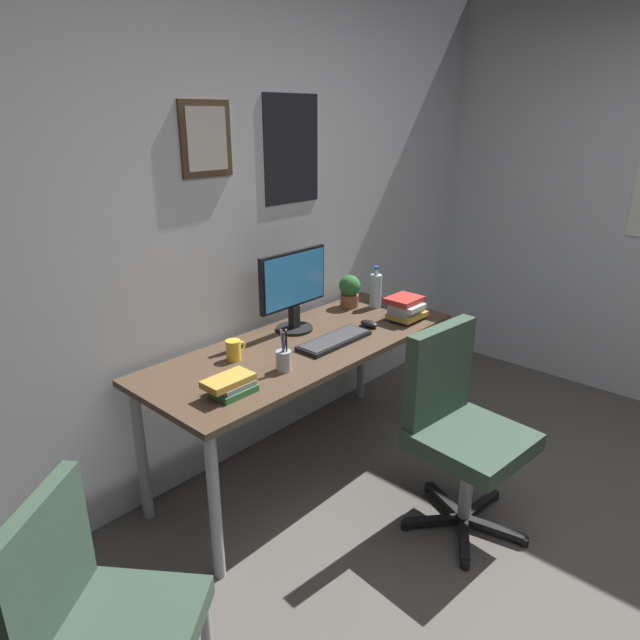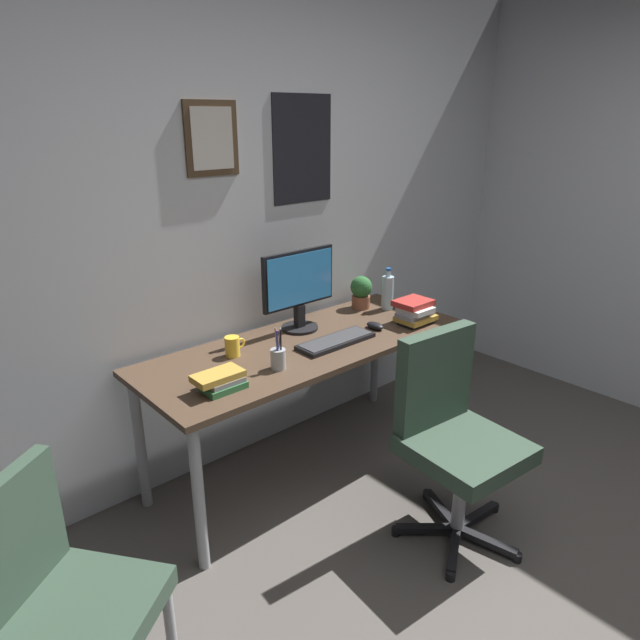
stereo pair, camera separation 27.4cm
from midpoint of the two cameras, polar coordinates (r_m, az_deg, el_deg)
wall_back at (r=2.98m, az=-10.76°, el=9.63°), size 4.40×0.10×2.60m
desk at (r=2.89m, az=-4.19°, el=-3.79°), size 1.76×0.67×0.73m
office_chair at (r=2.61m, az=10.95°, el=-10.10°), size 0.56×0.57×0.95m
side_chair at (r=1.93m, az=-26.13°, el=-25.71°), size 0.59×0.59×0.88m
monitor at (r=2.96m, az=-5.37°, el=3.29°), size 0.46×0.20×0.43m
keyboard at (r=2.85m, az=-1.27°, el=-2.14°), size 0.43×0.15×0.03m
computer_mouse at (r=3.07m, az=2.48°, el=-0.43°), size 0.06×0.11×0.04m
water_bottle at (r=3.37m, az=3.39°, el=3.03°), size 0.07×0.07×0.25m
coffee_mug_near at (r=2.70m, az=-11.64°, el=-3.06°), size 0.11×0.07×0.10m
potted_plant at (r=3.37m, az=0.70°, el=3.05°), size 0.13×0.13×0.20m
pen_cup at (r=2.55m, az=-6.80°, el=-4.07°), size 0.07×0.07×0.20m
book_stack_left at (r=2.39m, az=-12.33°, el=-6.54°), size 0.21×0.15×0.08m
book_stack_right at (r=3.17m, az=6.33°, el=1.10°), size 0.21×0.19×0.13m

